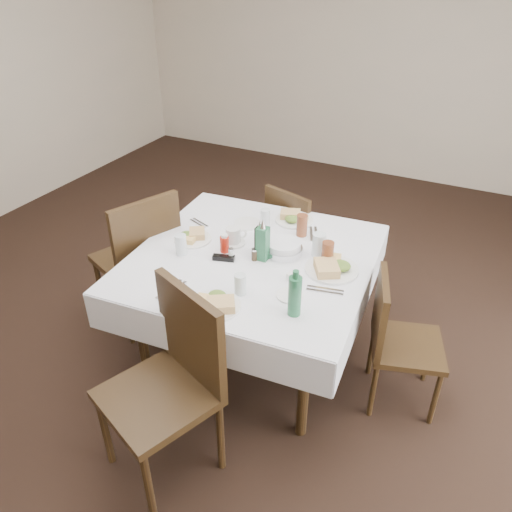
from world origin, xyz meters
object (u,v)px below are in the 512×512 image
Objects in this scene: ketchup_bottle at (225,244)px; water_n at (265,218)px; coffee_mug at (234,236)px; green_bottle at (295,295)px; chair_east at (394,335)px; water_s at (240,284)px; water_w at (181,245)px; oil_cruet_green at (263,242)px; oil_cruet_dark at (260,239)px; dining_table at (252,267)px; chair_south at (173,374)px; bread_basket at (284,248)px; water_e at (319,245)px; chair_north at (295,233)px; chair_west at (141,254)px.

water_n is at bearing 79.68° from ketchup_bottle.
coffee_mug is 0.58× the size of green_bottle.
water_n is (-0.97, 0.35, 0.35)m from chair_east.
coffee_mug is (-0.07, -0.30, -0.01)m from water_n.
water_s is 0.54m from water_w.
water_s is 0.43× the size of oil_cruet_green.
dining_table is at bearing -106.84° from oil_cruet_dark.
oil_cruet_green is at bearing 19.51° from water_w.
green_bottle is at bearing 48.38° from chair_south.
green_bottle is (0.43, -0.39, 0.19)m from dining_table.
bread_basket is 0.32m from coffee_mug.
water_e is at bearing 26.91° from dining_table.
chair_north is 0.82m from coffee_mug.
water_n is 0.42m from oil_cruet_green.
water_n is at bearing 105.89° from water_s.
water_w is at bearing -152.83° from bread_basket.
water_s is at bearing 78.95° from chair_south.
chair_west reaches higher than water_n.
green_bottle reaches higher than chair_east.
oil_cruet_green is at bearing -80.82° from chair_north.
dining_table is at bearing -24.76° from coffee_mug.
ketchup_bottle is (-0.11, -0.85, 0.33)m from chair_north.
chair_north is 1.69m from chair_south.
bread_basket is (-0.19, -0.07, -0.04)m from water_e.
dining_table is 0.85m from chair_north.
chair_east is 5.71× the size of water_e.
chair_south is 6.92× the size of coffee_mug.
water_s reaches higher than dining_table.
water_s is at bearing -57.39° from coffee_mug.
coffee_mug is at bearing 177.12° from chair_east.
oil_cruet_dark is 1.78× the size of ketchup_bottle.
dining_table is 0.44m from water_w.
chair_north is 3.78× the size of bread_basket.
chair_west reaches higher than water_s.
chair_south reaches higher than water_e.
dining_table is 1.74× the size of chair_north.
chair_west is 8.08× the size of water_w.
water_s is 0.51× the size of bread_basket.
bread_basket is 0.88× the size of green_bottle.
bread_basket is at bearing 35.70° from dining_table.
water_e is at bearing -24.07° from water_n.
chair_west reaches higher than water_w.
chair_south reaches higher than oil_cruet_dark.
chair_east is at bearing 2.45° from chair_west.
water_s is 0.52m from coffee_mug.
chair_south is at bearing -101.05° from water_s.
water_n is 0.43× the size of oil_cruet_green.
water_e is at bearing 164.10° from chair_east.
chair_west reaches higher than water_e.
dining_table is at bearing 137.59° from green_bottle.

